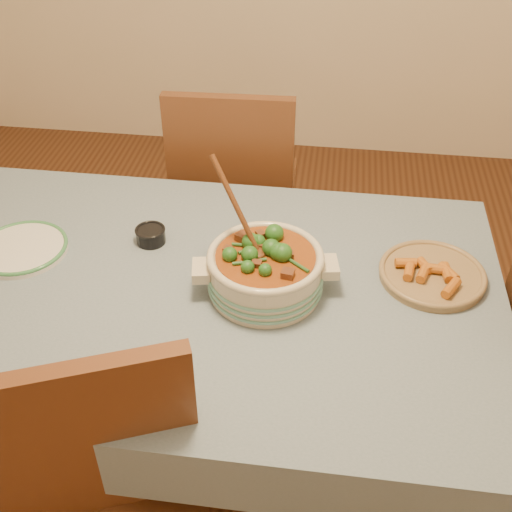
{
  "coord_description": "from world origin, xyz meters",
  "views": [
    {
      "loc": [
        0.34,
        -1.31,
        1.92
      ],
      "look_at": [
        0.16,
        0.02,
        0.86
      ],
      "focal_mm": 45.0,
      "sensor_mm": 36.0,
      "label": 1
    }
  ],
  "objects": [
    {
      "name": "white_plate",
      "position": [
        -0.55,
        0.08,
        0.77
      ],
      "size": [
        0.35,
        0.35,
        0.02
      ],
      "rotation": [
        0.0,
        0.0,
        -0.41
      ],
      "color": "silver",
      "rests_on": "dining_table"
    },
    {
      "name": "dining_table",
      "position": [
        0.0,
        0.0,
        0.66
      ],
      "size": [
        1.68,
        1.08,
        0.76
      ],
      "color": "brown",
      "rests_on": "floor"
    },
    {
      "name": "chair_far",
      "position": [
        -0.04,
        0.83,
        0.57
      ],
      "size": [
        0.48,
        0.48,
        1.0
      ],
      "rotation": [
        0.0,
        0.0,
        3.18
      ],
      "color": "brown",
      "rests_on": "floor"
    },
    {
      "name": "fried_plate",
      "position": [
        0.64,
        0.12,
        0.78
      ],
      "size": [
        0.33,
        0.33,
        0.05
      ],
      "rotation": [
        0.0,
        0.0,
        0.16
      ],
      "color": "#927451",
      "rests_on": "dining_table"
    },
    {
      "name": "floor",
      "position": [
        0.0,
        0.0,
        0.0
      ],
      "size": [
        4.5,
        4.5,
        0.0
      ],
      "primitive_type": "plane",
      "color": "#432313",
      "rests_on": "ground"
    },
    {
      "name": "condiment_bowl",
      "position": [
        -0.18,
        0.18,
        0.78
      ],
      "size": [
        0.11,
        0.11,
        0.05
      ],
      "rotation": [
        0.0,
        0.0,
        0.36
      ],
      "color": "black",
      "rests_on": "dining_table"
    },
    {
      "name": "stew_casserole",
      "position": [
        0.18,
        0.01,
        0.83
      ],
      "size": [
        0.4,
        0.35,
        0.37
      ],
      "rotation": [
        0.0,
        0.0,
        0.18
      ],
      "color": "beige",
      "rests_on": "dining_table"
    }
  ]
}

